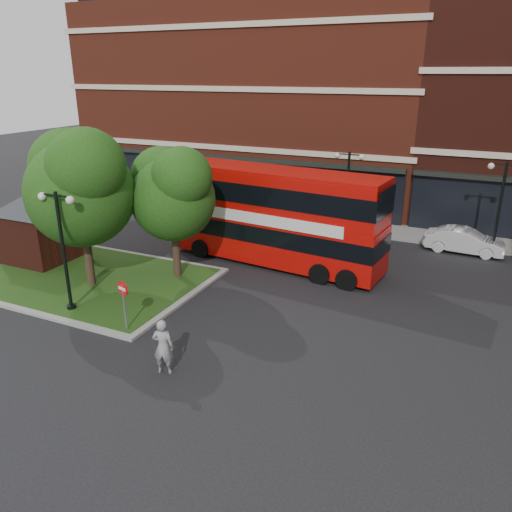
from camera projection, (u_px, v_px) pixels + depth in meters
The scene contains 15 objects.
ground at pixel (183, 342), 18.11m from camera, with size 120.00×120.00×0.00m, color black.
pavement_far at pixel (322, 223), 32.13m from camera, with size 44.00×3.00×0.12m, color slate.
terrace_far_left at pixel (258, 101), 39.24m from camera, with size 26.00×12.00×14.00m, color maroon.
traffic_island at pixel (75, 276), 23.79m from camera, with size 12.60×7.60×0.15m.
kiosk at pixel (38, 218), 25.03m from camera, with size 6.51×6.51×3.60m.
tree_island_west at pixel (79, 182), 21.22m from camera, with size 5.40×4.71×7.21m.
tree_island_east at pixel (172, 190), 22.35m from camera, with size 4.46×3.90×6.29m.
lamp_island at pixel (63, 246), 19.46m from camera, with size 1.72×0.36×5.00m.
lamp_far_left at pixel (347, 190), 28.68m from camera, with size 1.72×0.36×5.00m.
lamp_far_right at pixel (500, 205), 25.53m from camera, with size 1.72×0.36×5.00m.
bus at pixel (275, 210), 24.68m from camera, with size 11.26×3.70×4.22m.
woman at pixel (163, 347), 15.98m from camera, with size 0.70×0.46×1.91m, color gray.
car_silver at pixel (288, 214), 31.81m from camera, with size 1.59×3.95×1.34m, color #ADAFB4.
car_white at pixel (464, 241), 26.84m from camera, with size 1.42×4.06×1.34m, color white.
no_entry_sign at pixel (123, 296), 18.28m from camera, with size 0.57×0.21×2.10m.
Camera 1 is at (9.06, -13.31, 9.25)m, focal length 35.00 mm.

